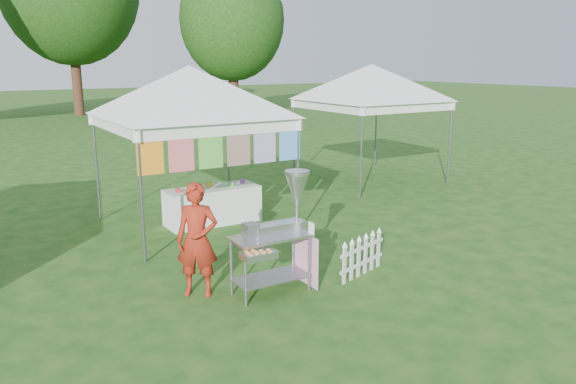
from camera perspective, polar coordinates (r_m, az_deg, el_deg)
ground at (r=7.93m, az=0.44°, el=-9.68°), size 120.00×120.00×0.00m
canopy_main at (r=10.43m, az=-10.05°, el=12.48°), size 4.24×4.24×3.45m
canopy_right at (r=14.60m, az=8.53°, el=12.71°), size 4.24×4.24×3.45m
tree_right at (r=31.49m, az=-5.70°, el=16.97°), size 5.60×5.60×8.42m
donut_cart at (r=7.51m, az=-0.63°, el=-3.15°), size 1.19×0.79×1.64m
vendor at (r=7.54m, az=-9.21°, el=-4.83°), size 0.67×0.63×1.54m
picket_fence at (r=8.34m, az=7.54°, el=-6.50°), size 1.04×0.35×0.56m
display_table at (r=10.97m, az=-7.67°, el=-1.35°), size 1.80×0.70×0.70m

